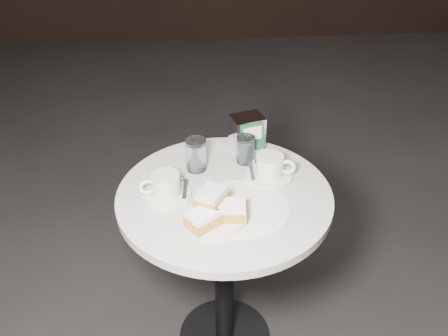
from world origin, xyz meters
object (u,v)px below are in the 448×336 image
Objects in this scene: napkin_dispenser at (247,133)px; cafe_table at (224,239)px; beignet_plate at (215,212)px; water_glass_right at (245,150)px; coffee_cup_left at (166,187)px; coffee_cup_right at (270,168)px; water_glass_left at (196,155)px.

cafe_table is at bearing -126.66° from napkin_dispenser.
beignet_plate reaches higher than cafe_table.
beignet_plate is 2.35× the size of water_glass_right.
cafe_table is at bearing -11.01° from coffee_cup_left.
napkin_dispenser is (0.02, 0.09, 0.02)m from water_glass_right.
cafe_table is at bearing -115.30° from water_glass_right.
coffee_cup_right is 1.68× the size of water_glass_left.
beignet_plate is at bearing -125.09° from napkin_dispenser.
coffee_cup_left is at bearing -179.96° from cafe_table.
coffee_cup_left reaches higher than cafe_table.
coffee_cup_left is at bearing -146.42° from water_glass_right.
cafe_table is at bearing -137.68° from coffee_cup_right.
napkin_dispenser is (0.29, 0.27, 0.03)m from coffee_cup_left.
beignet_plate is 0.29m from water_glass_left.
water_glass_right is (0.12, 0.31, 0.02)m from beignet_plate.
water_glass_right is at bearing 68.58° from beignet_plate.
water_glass_left is at bearing 120.35° from cafe_table.
water_glass_left is at bearing -168.88° from water_glass_right.
water_glass_left is 1.14× the size of water_glass_right.
water_glass_left is at bearing 44.49° from coffee_cup_left.
beignet_plate is at bearing -80.26° from water_glass_left.
water_glass_left reaches higher than cafe_table.
water_glass_right is (-0.07, 0.10, 0.01)m from coffee_cup_right.
cafe_table is 0.30m from coffee_cup_left.
coffee_cup_right is at bearing -14.77° from water_glass_left.
coffee_cup_right is at bearing -53.21° from water_glass_right.
beignet_plate is at bearing -117.43° from coffee_cup_right.
coffee_cup_left is 0.40m from napkin_dispenser.
beignet_plate reaches higher than coffee_cup_right.
coffee_cup_right is 1.47× the size of napkin_dispenser.
cafe_table is 3.17× the size of beignet_plate.
water_glass_left reaches higher than water_glass_right.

